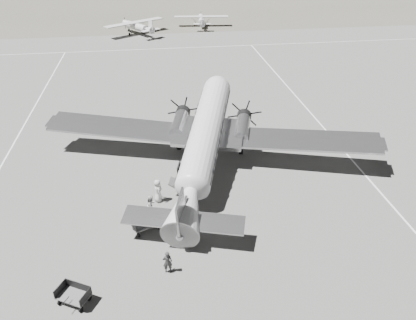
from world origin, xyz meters
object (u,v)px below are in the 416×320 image
at_px(baggage_cart_near, 146,223).
at_px(ground_crew, 168,262).
at_px(light_plane_left, 137,28).
at_px(baggage_cart_far, 74,296).
at_px(passenger, 158,191).
at_px(ramp_agent, 152,206).
at_px(dc3_airliner, 204,142).
at_px(light_plane_right, 201,21).

distance_m(baggage_cart_near, ground_crew, 4.22).
bearing_deg(baggage_cart_near, ground_crew, -96.71).
xyz_separation_m(light_plane_left, baggage_cart_near, (0.97, -54.41, -0.69)).
distance_m(baggage_cart_near, baggage_cart_far, 6.81).
relative_size(baggage_cart_far, passenger, 0.98).
height_order(baggage_cart_near, ramp_agent, ramp_agent).
bearing_deg(ground_crew, passenger, -89.14).
distance_m(baggage_cart_near, ramp_agent, 1.59).
bearing_deg(ramp_agent, dc3_airliner, -9.09).
bearing_deg(baggage_cart_near, passenger, 49.20).
bearing_deg(light_plane_right, baggage_cart_near, -95.47).
xyz_separation_m(baggage_cart_far, passenger, (4.90, 8.70, 0.41)).
xyz_separation_m(baggage_cart_near, passenger, (0.95, 3.14, 0.37)).
xyz_separation_m(light_plane_left, ramp_agent, (1.42, -52.92, -0.39)).
relative_size(baggage_cart_near, ramp_agent, 1.15).
distance_m(baggage_cart_far, ramp_agent, 8.31).
relative_size(dc3_airliner, baggage_cart_near, 14.93).
distance_m(light_plane_right, baggage_cart_far, 66.27).
relative_size(light_plane_left, ramp_agent, 7.05).
xyz_separation_m(light_plane_right, passenger, (-10.44, -55.77, -0.18)).
height_order(light_plane_left, ground_crew, light_plane_left).
bearing_deg(light_plane_right, passenger, -95.13).
distance_m(light_plane_right, baggage_cart_near, 60.01).
xyz_separation_m(baggage_cart_far, ramp_agent, (4.39, 7.04, 0.34)).
height_order(light_plane_right, ground_crew, light_plane_right).
bearing_deg(baggage_cart_far, ramp_agent, 86.48).
bearing_deg(passenger, baggage_cart_far, 136.58).
bearing_deg(light_plane_left, light_plane_right, -14.30).
relative_size(dc3_airliner, light_plane_right, 2.74).
relative_size(ramp_agent, passenger, 0.92).
height_order(dc3_airliner, baggage_cart_far, dc3_airliner).
bearing_deg(light_plane_right, ramp_agent, -95.31).
distance_m(dc3_airliner, passenger, 5.72).
bearing_deg(baggage_cart_far, dc3_airliner, 82.85).
distance_m(light_plane_right, passenger, 56.74).
relative_size(baggage_cart_near, passenger, 1.06).
height_order(dc3_airliner, ground_crew, dc3_airliner).
height_order(light_plane_left, passenger, light_plane_left).
relative_size(dc3_airliner, ramp_agent, 17.13).
height_order(baggage_cart_near, ground_crew, ground_crew).
relative_size(light_plane_right, ramp_agent, 6.24).
distance_m(dc3_airliner, light_plane_left, 47.97).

